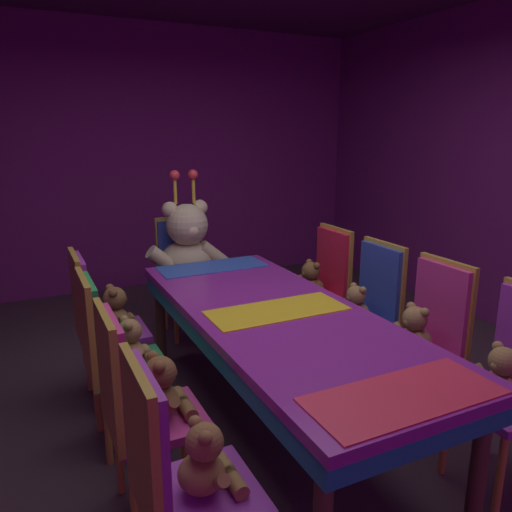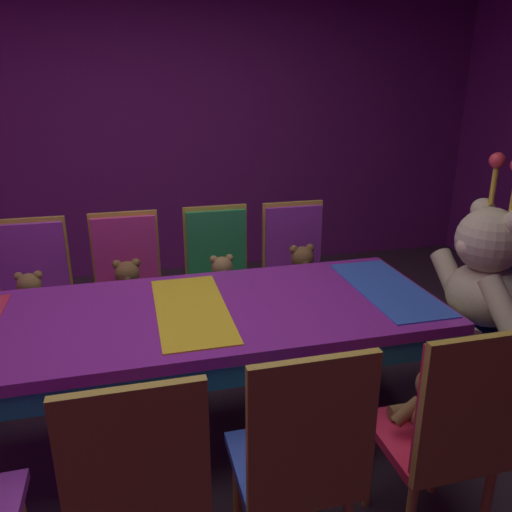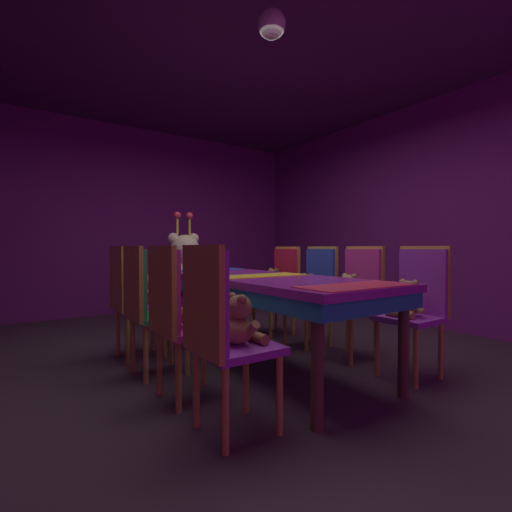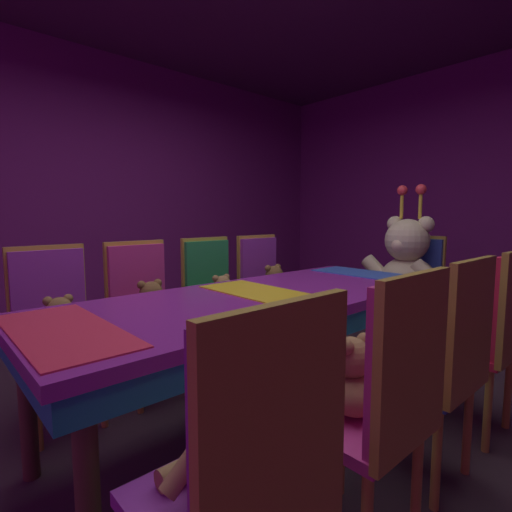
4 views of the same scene
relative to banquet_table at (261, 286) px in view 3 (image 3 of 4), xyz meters
The scene contains 24 objects.
ground_plane 0.65m from the banquet_table, ahead, with size 7.90×7.90×0.00m, color #3F2D38.
wall_back 3.29m from the banquet_table, 90.00° to the left, with size 5.20×0.12×2.80m, color #721E72.
wall_right 2.71m from the banquet_table, ahead, with size 0.12×6.40×2.80m, color #721E72.
ceiling_panel 2.15m from the banquet_table, ahead, with size 5.20×6.40×0.04m, color #4C1E4C.
banquet_table is the anchor object (origin of this frame).
chair_left_0 1.19m from the banquet_table, 136.45° to the right, with size 0.42×0.41×0.98m.
teddy_left_0 1.09m from the banquet_table, 131.26° to the right, with size 0.22×0.29×0.27m.
chair_left_1 0.92m from the banquet_table, 161.97° to the right, with size 0.42×0.41×0.98m.
teddy_left_1 0.78m from the banquet_table, 158.70° to the right, with size 0.24×0.31×0.29m.
chair_left_2 0.93m from the banquet_table, 162.31° to the left, with size 0.42×0.41×0.98m.
teddy_left_2 0.80m from the banquet_table, 159.19° to the left, with size 0.22×0.28×0.27m.
chair_left_3 1.18m from the banquet_table, 137.54° to the left, with size 0.42×0.41×0.98m.
teddy_left_3 1.08m from the banquet_table, 132.35° to the left, with size 0.24×0.31×0.29m.
chair_right_0 1.22m from the banquet_table, 44.25° to the right, with size 0.42×0.41×0.98m.
teddy_right_0 1.12m from the banquet_table, 49.37° to the right, with size 0.23×0.29×0.28m.
chair_right_1 0.92m from the banquet_table, 17.55° to the right, with size 0.42×0.41×0.98m.
teddy_right_1 0.78m from the banquet_table, 20.74° to the right, with size 0.23×0.30×0.29m.
chair_right_2 0.89m from the banquet_table, 15.98° to the left, with size 0.42×0.41×0.98m.
teddy_right_2 0.76m from the banquet_table, 18.95° to the left, with size 0.21×0.28×0.26m.
chair_right_3 1.18m from the banquet_table, 43.25° to the left, with size 0.42×0.41×0.98m.
teddy_right_3 1.08m from the banquet_table, 48.48° to the left, with size 0.23×0.30×0.29m.
throne_chair 1.71m from the banquet_table, 90.00° to the left, with size 0.41×0.42×0.98m.
king_teddy_bear 1.55m from the banquet_table, 90.00° to the left, with size 0.73×0.56×0.93m.
pendant_light 1.94m from the banquet_table, 114.79° to the right, with size 0.20×0.20×0.20m, color white.
Camera 3 is at (-1.74, -2.47, 0.97)m, focal length 25.83 mm.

